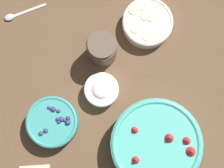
{
  "coord_description": "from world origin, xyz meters",
  "views": [
    {
      "loc": [
        0.15,
        0.03,
        1.13
      ],
      "look_at": [
        -0.02,
        0.06,
        0.05
      ],
      "focal_mm": 60.0,
      "sensor_mm": 36.0,
      "label": 1
    }
  ],
  "objects_px": {
    "bowl_strawberries": "(156,144)",
    "bowl_blueberries": "(53,122)",
    "bowl_cream": "(102,90)",
    "jar_chocolate": "(102,49)",
    "bowl_bananas": "(147,23)"
  },
  "relations": [
    {
      "from": "bowl_cream",
      "to": "bowl_blueberries",
      "type": "bearing_deg",
      "value": -66.22
    },
    {
      "from": "bowl_strawberries",
      "to": "jar_chocolate",
      "type": "bearing_deg",
      "value": -161.11
    },
    {
      "from": "bowl_strawberries",
      "to": "bowl_blueberries",
      "type": "height_order",
      "value": "bowl_strawberries"
    },
    {
      "from": "bowl_strawberries",
      "to": "jar_chocolate",
      "type": "xyz_separation_m",
      "value": [
        -0.3,
        -0.1,
        0.0
      ]
    },
    {
      "from": "bowl_strawberries",
      "to": "bowl_bananas",
      "type": "height_order",
      "value": "bowl_strawberries"
    },
    {
      "from": "bowl_strawberries",
      "to": "bowl_bananas",
      "type": "bearing_deg",
      "value": 172.49
    },
    {
      "from": "bowl_cream",
      "to": "bowl_bananas",
      "type": "bearing_deg",
      "value": 136.08
    },
    {
      "from": "bowl_bananas",
      "to": "bowl_blueberries",
      "type": "bearing_deg",
      "value": -52.95
    },
    {
      "from": "bowl_blueberries",
      "to": "bowl_cream",
      "type": "relative_size",
      "value": 1.46
    },
    {
      "from": "bowl_strawberries",
      "to": "bowl_blueberries",
      "type": "relative_size",
      "value": 1.73
    },
    {
      "from": "bowl_strawberries",
      "to": "bowl_blueberries",
      "type": "bearing_deg",
      "value": -112.29
    },
    {
      "from": "bowl_blueberries",
      "to": "bowl_bananas",
      "type": "height_order",
      "value": "bowl_blueberries"
    },
    {
      "from": "bowl_strawberries",
      "to": "bowl_blueberries",
      "type": "xyz_separation_m",
      "value": [
        -0.12,
        -0.28,
        -0.01
      ]
    },
    {
      "from": "bowl_blueberries",
      "to": "jar_chocolate",
      "type": "distance_m",
      "value": 0.26
    },
    {
      "from": "bowl_blueberries",
      "to": "jar_chocolate",
      "type": "relative_size",
      "value": 1.38
    }
  ]
}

